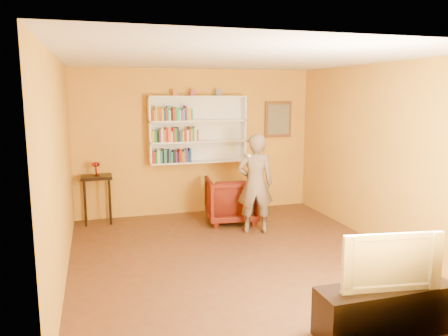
{
  "coord_description": "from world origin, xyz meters",
  "views": [
    {
      "loc": [
        -1.84,
        -5.49,
        2.25
      ],
      "look_at": [
        0.03,
        0.75,
        1.14
      ],
      "focal_mm": 35.0,
      "sensor_mm": 36.0,
      "label": 1
    }
  ],
  "objects": [
    {
      "name": "television",
      "position": [
        0.71,
        -2.25,
        0.74
      ],
      "size": [
        0.96,
        0.26,
        0.55
      ],
      "primitive_type": "imported",
      "rotation": [
        0.0,
        0.0,
        -0.14
      ],
      "color": "black",
      "rests_on": "tv_cabinet"
    },
    {
      "name": "room_shell",
      "position": [
        0.0,
        0.0,
        1.02
      ],
      "size": [
        5.3,
        5.8,
        2.88
      ],
      "color": "#4C2C18",
      "rests_on": "ground"
    },
    {
      "name": "person",
      "position": [
        0.62,
        0.99,
        0.81
      ],
      "size": [
        0.67,
        0.51,
        1.62
      ],
      "primitive_type": "imported",
      "rotation": [
        0.0,
        0.0,
        2.91
      ],
      "color": "brown",
      "rests_on": "ground"
    },
    {
      "name": "game_remote",
      "position": [
        0.36,
        0.61,
        1.34
      ],
      "size": [
        0.04,
        0.15,
        0.04
      ],
      "primitive_type": "cube",
      "color": "white",
      "rests_on": "person"
    },
    {
      "name": "books_row_lower",
      "position": [
        -0.51,
        2.31,
        1.13
      ],
      "size": [
        0.71,
        0.19,
        0.26
      ],
      "color": "maroon",
      "rests_on": "bookshelf"
    },
    {
      "name": "books_row_upper",
      "position": [
        -0.49,
        2.3,
        1.89
      ],
      "size": [
        0.75,
        0.19,
        0.27
      ],
      "color": "brown",
      "rests_on": "bookshelf"
    },
    {
      "name": "ornament_left",
      "position": [
        -0.42,
        2.35,
        2.27
      ],
      "size": [
        0.08,
        0.08,
        0.11
      ],
      "primitive_type": "cube",
      "color": "#A95A30",
      "rests_on": "bookshelf"
    },
    {
      "name": "ornament_centre",
      "position": [
        -0.09,
        2.35,
        2.27
      ],
      "size": [
        0.08,
        0.08,
        0.11
      ],
      "primitive_type": "cube",
      "color": "#9F354F",
      "rests_on": "bookshelf"
    },
    {
      "name": "tv_cabinet",
      "position": [
        0.71,
        -2.25,
        0.23
      ],
      "size": [
        1.31,
        0.39,
        0.47
      ],
      "primitive_type": "cube",
      "color": "black",
      "rests_on": "ground"
    },
    {
      "name": "framed_painting",
      "position": [
        1.65,
        2.46,
        1.75
      ],
      "size": [
        0.55,
        0.05,
        0.7
      ],
      "color": "brown",
      "rests_on": "room_shell"
    },
    {
      "name": "ruby_lustre",
      "position": [
        -1.83,
        2.25,
        1.02
      ],
      "size": [
        0.15,
        0.15,
        0.24
      ],
      "color": "maroon",
      "rests_on": "console_table"
    },
    {
      "name": "books_row_middle",
      "position": [
        -0.44,
        2.3,
        1.51
      ],
      "size": [
        0.84,
        0.19,
        0.27
      ],
      "color": "gold",
      "rests_on": "bookshelf"
    },
    {
      "name": "bookshelf",
      "position": [
        0.0,
        2.41,
        1.59
      ],
      "size": [
        1.8,
        0.29,
        1.23
      ],
      "color": "white",
      "rests_on": "room_shell"
    },
    {
      "name": "console_table",
      "position": [
        -1.83,
        2.25,
        0.71
      ],
      "size": [
        0.52,
        0.4,
        0.85
      ],
      "color": "black",
      "rests_on": "ground"
    },
    {
      "name": "ornament_right",
      "position": [
        0.38,
        2.35,
        2.27
      ],
      "size": [
        0.08,
        0.08,
        0.12
      ],
      "primitive_type": "cube",
      "color": "slate",
      "rests_on": "bookshelf"
    },
    {
      "name": "armchair",
      "position": [
        0.44,
        1.67,
        0.4
      ],
      "size": [
        0.96,
        0.98,
        0.8
      ],
      "primitive_type": "imported",
      "rotation": [
        0.0,
        0.0,
        3.01
      ],
      "color": "#430904",
      "rests_on": "ground"
    }
  ]
}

